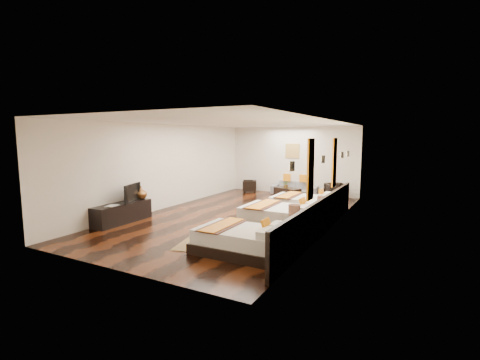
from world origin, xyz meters
The scene contains 30 objects.
floor centered at (0.00, 0.00, 0.00)m, with size 5.50×9.50×0.01m, color black.
ceiling centered at (0.00, 0.00, 2.80)m, with size 5.50×9.50×0.01m, color white.
back_wall centered at (0.00, 4.75, 1.40)m, with size 5.50×0.01×2.80m, color silver.
left_wall centered at (-2.75, 0.00, 1.40)m, with size 0.01×9.50×2.80m, color silver.
right_wall centered at (2.75, 0.00, 1.40)m, with size 0.01×9.50×2.80m, color silver.
headboard_panel centered at (2.71, -0.80, 0.45)m, with size 0.08×6.60×0.90m, color black.
bed_near centered at (1.70, -2.85, 0.27)m, with size 2.04×1.28×0.78m.
bed_mid centered at (1.70, -0.63, 0.29)m, with size 2.23×1.40×0.85m.
bed_far centered at (1.70, 1.30, 0.28)m, with size 2.11×1.33×0.81m.
nightstand_a centered at (2.45, -2.05, 0.33)m, with size 0.48×0.48×0.94m.
nightstand_b centered at (2.44, 0.15, 0.28)m, with size 0.40×0.40×0.79m.
jute_mat_near centered at (0.43, -2.80, 0.01)m, with size 0.75×1.20×0.01m, color #977B4D.
jute_mat_mid centered at (0.34, -0.86, 0.01)m, with size 0.75×1.20×0.01m, color #977B4D.
jute_mat_far centered at (0.24, 1.37, 0.01)m, with size 0.75×1.20×0.01m, color #977B4D.
tv_console centered at (-2.50, -2.23, 0.28)m, with size 0.50×1.80×0.55m, color black.
tv centered at (-2.45, -1.97, 0.81)m, with size 0.90×0.12×0.52m, color black.
book centered at (-2.50, -2.71, 0.57)m, with size 0.25×0.33×0.03m, color black.
figurine centered at (-2.50, -1.49, 0.74)m, with size 0.37×0.37×0.38m, color brown.
sofa centered at (0.23, 4.45, 0.28)m, with size 1.89×0.74×0.55m, color slate.
armchair_left centered at (-1.72, 4.15, 0.26)m, with size 0.56×0.58×0.53m, color black.
armchair_right centered at (2.00, 3.97, 0.33)m, with size 0.70×0.72×0.65m, color black.
coffee_table centered at (0.23, 3.57, 0.20)m, with size 1.00×0.50×0.40m, color black.
table_plant centered at (0.20, 3.51, 0.55)m, with size 0.26×0.23×0.29m, color #2A6421.
orange_panel_a centered at (2.73, -1.90, 1.70)m, with size 0.04×0.40×1.30m, color #D86014.
orange_panel_b centered at (2.73, 0.30, 1.70)m, with size 0.04×0.40×1.30m, color #D86014.
sconce_near centered at (2.70, -3.00, 1.85)m, with size 0.07×0.12×0.18m.
sconce_mid centered at (2.70, -0.80, 1.85)m, with size 0.07×0.12×0.18m.
sconce_far centered at (2.70, 1.40, 1.85)m, with size 0.07×0.12×0.18m.
sconce_lounge centered at (2.70, 2.30, 1.85)m, with size 0.07×0.12×0.18m.
gold_artwork centered at (0.00, 4.73, 1.80)m, with size 0.60×0.04×0.60m, color #AD873F.
Camera 1 is at (4.77, -8.89, 2.38)m, focal length 25.51 mm.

